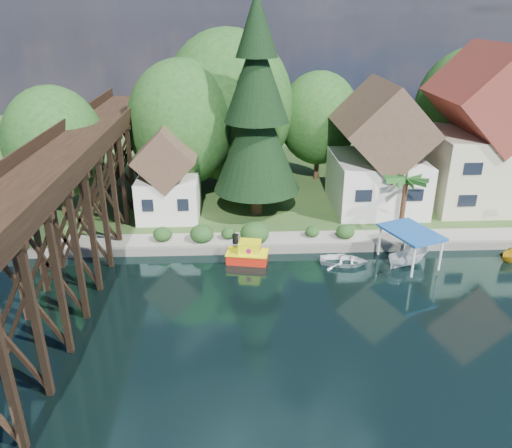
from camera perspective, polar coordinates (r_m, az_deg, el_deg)
The scene contains 15 objects.
ground at distance 30.84m, azimuth 8.09°, elevation -9.86°, with size 140.00×140.00×0.00m, color black.
bank at distance 61.81m, azimuth 2.65°, elevation 7.82°, with size 140.00×52.00×0.50m, color #28491D.
seawall at distance 38.33m, azimuth 11.96°, elevation -2.63°, with size 60.00×0.40×0.62m, color slate.
promenade at distance 39.89m, azimuth 14.33°, elevation -1.45°, with size 50.00×2.60×0.06m, color gray.
trestle_bridge at distance 34.26m, azimuth -20.40°, elevation 2.35°, with size 4.12×44.18×9.30m.
house_left at distance 44.67m, azimuth 13.83°, elevation 7.58°, with size 7.64×8.64×11.02m.
house_center at distance 48.09m, azimuth 24.31°, elevation 8.87°, with size 8.65×9.18×13.89m.
shed at distance 42.25m, azimuth -10.03°, elevation 5.14°, with size 5.09×5.40×7.85m.
bg_trees at distance 47.95m, azimuth 5.34°, elevation 11.84°, with size 49.90×13.30×10.57m.
shrubs at distance 37.92m, azimuth -1.08°, elevation -0.85°, with size 15.76×2.47×1.70m.
conifer at distance 40.91m, azimuth 0.07°, elevation 12.49°, with size 7.23×7.23×17.80m.
palm_tree at distance 40.18m, azimuth 16.78°, elevation 4.66°, with size 3.80×3.80×4.67m.
tugboat at distance 35.84m, azimuth -0.93°, elevation -3.40°, with size 3.20×2.12×2.15m.
boat_white_a at distance 36.18m, azimuth 10.02°, elevation -4.02°, with size 2.45×3.44×0.71m, color white.
boat_canopy at distance 36.71m, azimuth 17.06°, elevation -2.95°, with size 4.18×4.91×2.68m.
Camera 1 is at (-5.36, -25.32, 16.78)m, focal length 35.00 mm.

